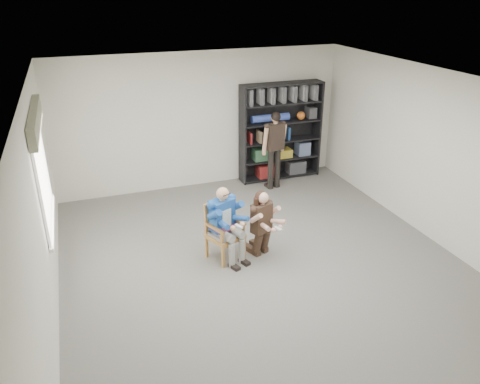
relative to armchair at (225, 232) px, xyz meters
name	(u,v)px	position (x,y,z in m)	size (l,w,h in m)	color
room_shell	(268,184)	(0.49, -0.49, 0.94)	(6.00, 7.00, 2.80)	white
floor	(265,267)	(0.49, -0.49, -0.46)	(6.00, 7.00, 0.01)	slate
window_left	(44,170)	(-2.46, 0.51, 1.17)	(0.16, 2.00, 1.75)	white
armchair	(225,232)	(0.00, 0.00, 0.00)	(0.54, 0.52, 0.93)	#A36B31
seated_man	(225,224)	(0.00, 0.00, 0.14)	(0.52, 0.73, 1.21)	navy
kneeling_woman	(263,224)	(0.58, -0.12, 0.09)	(0.46, 0.74, 1.11)	#37241B
bookshelf	(281,132)	(2.19, 2.79, 0.59)	(1.80, 0.38, 2.10)	black
standing_man	(275,151)	(1.83, 2.28, 0.36)	(0.51, 0.28, 1.65)	black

